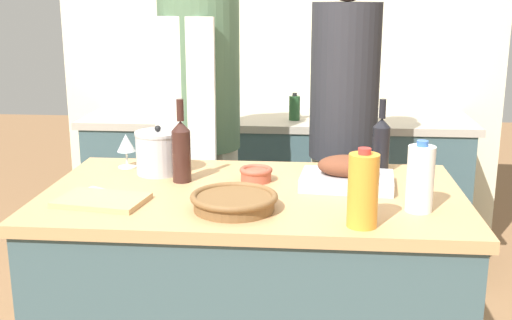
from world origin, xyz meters
The scene contains 20 objects.
kitchen_island centered at (0.00, 0.00, 0.45)m, with size 1.46×0.83×0.89m.
back_counter centered at (0.00, 1.45, 0.45)m, with size 2.17×0.60×0.89m.
back_wall centered at (0.00, 1.80, 1.27)m, with size 2.67×0.10×2.55m.
roasting_pan centered at (0.33, 0.08, 0.94)m, with size 0.34×0.25×0.12m.
wicker_basket centered at (-0.04, -0.20, 0.92)m, with size 0.28×0.28×0.05m.
cutting_board centered at (-0.48, -0.17, 0.90)m, with size 0.31×0.23×0.02m.
stock_pot centered at (-0.38, 0.20, 0.97)m, with size 0.18×0.18×0.19m.
mixing_bowl centered at (0.00, 0.12, 0.92)m, with size 0.12×0.12×0.05m.
juice_jug centered at (0.35, -0.32, 1.00)m, with size 0.09×0.09×0.24m.
milk_jug centered at (0.54, -0.16, 1.00)m, with size 0.09×0.09×0.23m.
wine_bottle_green centered at (-0.27, 0.10, 1.01)m, with size 0.07×0.07×0.31m.
wine_bottle_dark centered at (0.46, 0.29, 1.00)m, with size 0.07×0.07×0.28m.
wine_glass_left centered at (-0.53, 0.27, 0.99)m, with size 0.07×0.07×0.13m.
knife_chef centered at (-0.48, -0.07, 0.90)m, with size 0.19×0.12×0.01m.
stand_mixer centered at (-0.51, 1.35, 1.03)m, with size 0.18×0.14×0.34m.
condiment_bottle_tall centered at (0.11, 1.33, 0.96)m, with size 0.06×0.06×0.15m.
condiment_bottle_short centered at (0.24, 1.36, 0.96)m, with size 0.05×0.05×0.15m.
condiment_bottle_extra centered at (-0.40, 1.47, 0.97)m, with size 0.05×0.05×0.19m.
person_cook_aproned centered at (-0.32, 0.79, 0.99)m, with size 0.37×0.40×1.78m.
person_cook_guest centered at (0.35, 0.78, 0.97)m, with size 0.31×0.31×1.73m.
Camera 1 is at (0.20, -2.13, 1.56)m, focal length 45.00 mm.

